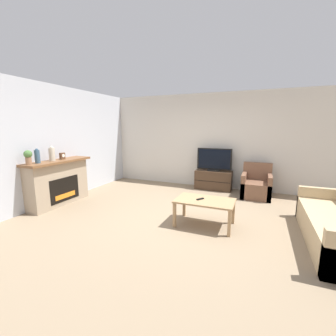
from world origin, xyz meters
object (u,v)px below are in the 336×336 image
(fireplace, at_px, (58,182))
(mantel_vase_centre_left, at_px, (52,154))
(mantel_vase_left, at_px, (37,156))
(tv_stand, at_px, (213,180))
(mantel_clock, at_px, (62,156))
(remote, at_px, (200,199))
(coffee_table, at_px, (205,203))
(armchair, at_px, (256,186))
(potted_plant, at_px, (28,156))
(tv, at_px, (214,160))

(fireplace, distance_m, mantel_vase_centre_left, 0.66)
(mantel_vase_left, xyz_separation_m, tv_stand, (3.00, 3.07, -0.89))
(mantel_clock, height_order, remote, mantel_clock)
(mantel_vase_centre_left, bearing_deg, coffee_table, 4.61)
(armchair, bearing_deg, potted_plant, -144.37)
(fireplace, bearing_deg, tv, 40.76)
(mantel_clock, bearing_deg, fireplace, -96.43)
(mantel_vase_centre_left, height_order, remote, mantel_vase_centre_left)
(tv, bearing_deg, mantel_vase_left, -134.40)
(mantel_vase_centre_left, relative_size, coffee_table, 0.32)
(mantel_vase_left, height_order, mantel_vase_centre_left, mantel_vase_centre_left)
(fireplace, height_order, mantel_vase_left, mantel_vase_left)
(tv, distance_m, armchair, 1.30)
(remote, bearing_deg, fireplace, -144.02)
(armchair, relative_size, remote, 5.73)
(mantel_clock, xyz_separation_m, remote, (3.25, -0.01, -0.61))
(potted_plant, bearing_deg, mantel_vase_centre_left, 90.00)
(mantel_vase_left, relative_size, tv, 0.32)
(potted_plant, bearing_deg, mantel_vase_left, 90.00)
(fireplace, bearing_deg, tv_stand, 40.78)
(coffee_table, bearing_deg, mantel_vase_left, -169.51)
(tv, height_order, armchair, tv)
(mantel_vase_left, relative_size, tv_stand, 0.30)
(armchair, xyz_separation_m, coffee_table, (-0.81, -2.16, 0.14))
(potted_plant, xyz_separation_m, remote, (3.25, 0.80, -0.70))
(tv_stand, relative_size, armchair, 1.20)
(remote, bearing_deg, mantel_vase_left, -135.95)
(tv_stand, height_order, coffee_table, tv_stand)
(fireplace, xyz_separation_m, potted_plant, (0.02, -0.66, 0.67))
(tv_stand, distance_m, coffee_table, 2.48)
(mantel_vase_left, relative_size, armchair, 0.36)
(mantel_vase_centre_left, distance_m, armchair, 4.89)
(fireplace, height_order, potted_plant, potted_plant)
(tv_stand, bearing_deg, potted_plant, -132.63)
(mantel_vase_centre_left, height_order, mantel_clock, mantel_vase_centre_left)
(mantel_vase_centre_left, xyz_separation_m, tv, (3.00, 2.72, -0.34))
(mantel_clock, bearing_deg, coffee_table, -0.03)
(mantel_vase_centre_left, relative_size, tv, 0.34)
(fireplace, xyz_separation_m, mantel_clock, (0.02, 0.15, 0.58))
(tv, bearing_deg, mantel_clock, -140.81)
(fireplace, relative_size, mantel_vase_centre_left, 4.72)
(potted_plant, xyz_separation_m, armchair, (4.15, 2.97, -0.91))
(remote, bearing_deg, armchair, 101.15)
(mantel_vase_left, bearing_deg, tv, 45.60)
(tv_stand, relative_size, remote, 6.87)
(mantel_vase_left, height_order, armchair, mantel_vase_left)
(fireplace, distance_m, armchair, 4.77)
(mantel_vase_centre_left, height_order, potted_plant, mantel_vase_centre_left)
(tv_stand, xyz_separation_m, armchair, (1.14, -0.29, 0.01))
(mantel_vase_left, bearing_deg, mantel_vase_centre_left, 90.00)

